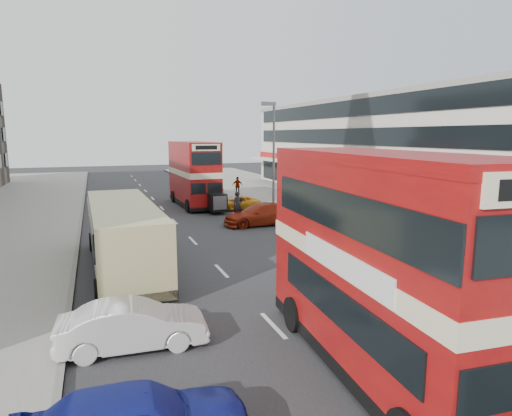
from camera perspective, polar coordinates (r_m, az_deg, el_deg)
name	(u,v)px	position (r m, az deg, el deg)	size (l,w,h in m)	color
ground	(301,355)	(12.72, 5.87, -18.43)	(160.00, 160.00, 0.00)	#28282B
road_surface	(174,221)	(31.06, -10.52, -1.72)	(12.00, 90.00, 0.01)	#28282B
pavement_right	(327,210)	(35.04, 9.19, -0.30)	(12.00, 90.00, 0.15)	gray
kerb_left	(80,227)	(30.65, -21.84, -2.26)	(0.20, 90.00, 0.16)	gray
kerb_right	(257,215)	(32.59, 0.10, -0.91)	(0.20, 90.00, 0.16)	gray
commercial_row	(397,149)	(40.66, 17.85, 7.25)	(9.90, 46.20, 9.30)	beige
street_lamp	(273,152)	(30.37, 2.18, 7.27)	(1.00, 0.20, 8.12)	slate
bus_main	(383,263)	(11.37, 16.16, -6.88)	(3.28, 9.87, 5.35)	black
bus_second	(194,174)	(37.31, -8.05, 4.44)	(2.84, 9.45, 5.19)	black
coach	(123,234)	(20.30, -16.80, -3.21)	(2.97, 10.50, 2.76)	black
car_left_front	(133,325)	(13.19, -15.63, -14.44)	(1.43, 4.09, 1.35)	white
car_right_a	(261,214)	(29.24, 0.60, -0.82)	(2.03, 4.99, 1.45)	maroon
car_right_b	(235,203)	(35.20, -2.69, 0.64)	(1.82, 3.94, 1.09)	orange
car_right_c	(202,187)	(44.87, -6.96, 2.70)	(1.68, 4.17, 1.42)	#618AC3
pedestrian_near	(311,212)	(29.10, 7.13, -0.53)	(0.57, 0.39, 1.56)	gray
pedestrian_far	(237,186)	(43.07, -2.43, 2.90)	(1.03, 0.43, 1.76)	gray
cyclist	(238,213)	(29.57, -2.36, -0.63)	(0.70, 1.72, 2.19)	gray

